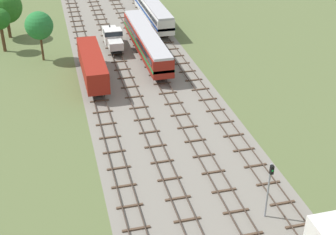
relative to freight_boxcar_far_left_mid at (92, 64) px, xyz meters
name	(u,v)px	position (x,y,z in m)	size (l,w,h in m)	color
ground_plane	(156,104)	(6.66, -8.91, -2.45)	(480.00, 480.00, 0.00)	#5B6B3D
ballast_bed	(156,104)	(6.66, -8.91, -2.45)	(17.32, 176.00, 0.01)	gray
track_far_left	(101,106)	(-0.01, -7.91, -2.31)	(2.40, 126.00, 0.29)	#47382D
track_left	(136,102)	(4.43, -7.91, -2.31)	(2.40, 126.00, 0.29)	#47382D
track_centre_left	(171,98)	(8.88, -7.91, -2.31)	(2.40, 126.00, 0.29)	#47382D
track_centre	(204,94)	(13.32, -7.91, -2.31)	(2.40, 126.00, 0.29)	#47382D
freight_boxcar_far_left_mid	(92,64)	(0.00, 0.00, 0.00)	(2.87, 14.00, 3.60)	maroon
passenger_coach_centre_left_midfar	(146,41)	(8.88, 6.58, 0.16)	(2.96, 22.00, 3.80)	maroon
shunter_loco_left_far	(113,37)	(4.43, 11.13, -0.44)	(2.74, 8.46, 3.10)	white
diesel_railcar_centre_farther	(153,10)	(13.32, 21.74, 0.15)	(2.96, 20.50, 3.80)	white
signal_post_nearest	(269,184)	(11.10, -31.61, 1.06)	(0.28, 0.47, 5.54)	gray
lineside_tree_0	(0,19)	(-12.21, 14.45, 2.68)	(3.23, 3.23, 6.85)	#4C331E
lineside_tree_1	(5,7)	(-11.62, 20.80, 2.79)	(5.47, 5.47, 7.99)	#4C331E
lineside_tree_3	(39,26)	(-6.44, 9.23, 2.91)	(4.10, 4.10, 7.43)	#4C331E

